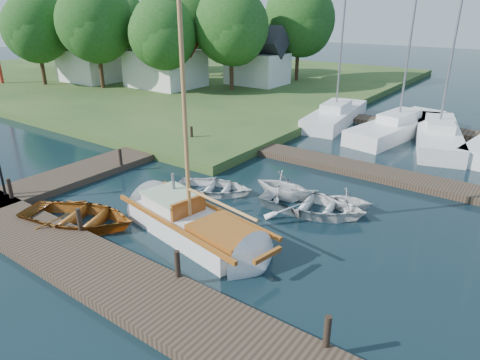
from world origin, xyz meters
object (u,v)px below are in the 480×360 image
Objects in this scene: tree_3 at (232,26)px; mooring_post_4 at (120,157)px; mooring_post_3 at (327,331)px; mooring_post_0 at (10,188)px; marina_boat_2 at (438,134)px; tree_1 at (96,22)px; tender_b at (284,184)px; tree_7 at (299,19)px; tree_5 at (124,25)px; tender_d at (348,198)px; house_c at (257,61)px; mooring_post_1 at (79,220)px; marina_boat_0 at (336,114)px; mooring_post_2 at (177,264)px; tender_c at (312,202)px; tree_6 at (58,23)px; tender_a at (214,185)px; tree_2 at (163,33)px; tree_4 at (192,17)px; sailboat at (197,228)px; tree_0 at (36,28)px; dinghy at (78,214)px; mooring_post_5 at (192,133)px; house_b at (91,57)px; marina_boat_1 at (398,125)px.

mooring_post_4 is at bearing -68.81° from tree_3.
mooring_post_0 is at bearing 180.00° from mooring_post_3.
mooring_post_3 is 18.72m from marina_boat_2.
tree_1 reaches higher than mooring_post_3.
tree_7 reaches higher than tender_b.
tree_7 is at bearing 100.86° from mooring_post_4.
tree_5 is at bearing 63.36° from marina_boat_2.
house_c is at bearing 29.19° from tender_d.
mooring_post_4 is (-4.00, 5.00, 0.00)m from mooring_post_1.
tree_3 is at bearing -104.04° from tree_7.
marina_boat_0 is (4.37, 14.55, -0.13)m from mooring_post_4.
tree_3 is (-15.50, 23.05, 5.11)m from mooring_post_2.
tree_5 is at bearing 131.93° from mooring_post_0.
mooring_post_4 reaches higher than tender_d.
tender_c is at bearing 49.74° from mooring_post_1.
tree_7 is (-9.37, 11.50, 5.63)m from marina_boat_0.
mooring_post_4 is 33.51m from tree_6.
tender_a is at bearing 144.35° from mooring_post_3.
tree_3 is (-16.39, 16.68, 5.39)m from tender_c.
tree_2 is (-15.37, -0.50, 4.68)m from marina_boat_0.
tree_4 is at bearing 125.08° from mooring_post_1.
tree_0 is at bearing 167.25° from sailboat.
dinghy is at bearing -29.11° from tree_0.
house_b is at bearing 156.80° from mooring_post_5.
mooring_post_2 reaches higher than dinghy.
marina_boat_1 reaches higher than tree_6.
mooring_post_3 is (13.50, 0.00, 0.00)m from mooring_post_0.
tender_d is at bearing 160.56° from marina_boat_2.
marina_boat_0 is at bearing -16.73° from tender_a.
tree_5 is at bearing 126.87° from tree_1.
tender_c is (2.27, 4.03, 0.08)m from sailboat.
tree_1 is at bearing -149.04° from tree_3.
tree_7 is (10.00, 4.00, -0.17)m from tree_4.
tree_6 reaches higher than mooring_post_5.
tree_0 is 0.95× the size of tree_3.
mooring_post_5 is at bearing 63.51° from tender_d.
tree_2 is (10.00, 0.05, 2.48)m from house_b.
tender_a is 21.64m from tree_2.
mooring_post_3 is 8.55m from tender_b.
tender_a is at bearing 130.66° from sailboat.
tree_3 is 8.26m from tree_7.
mooring_post_5 is 0.09× the size of tree_1.
marina_boat_0 reaches higher than mooring_post_3.
tree_4 reaches higher than mooring_post_4.
tree_0 is (-30.85, 8.22, 4.89)m from tender_b.
marina_boat_0 reaches higher than mooring_post_0.
house_b is at bearing 147.22° from mooring_post_2.
sailboat is (-1.38, 2.35, -0.36)m from mooring_post_2.
tree_5 is 0.86× the size of tree_7.
mooring_post_2 is at bearing 0.00° from mooring_post_1.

